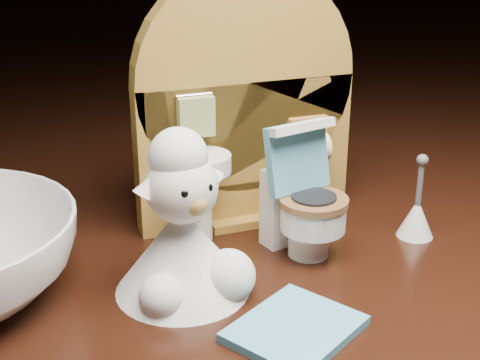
{
  "coord_description": "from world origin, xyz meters",
  "views": [
    {
      "loc": [
        -0.13,
        -0.28,
        0.17
      ],
      "look_at": [
        -0.02,
        0.02,
        0.05
      ],
      "focal_mm": 50.0,
      "sensor_mm": 36.0,
      "label": 1
    }
  ],
  "objects": [
    {
      "name": "toy_toilet",
      "position": [
        0.01,
        0.02,
        0.03
      ],
      "size": [
        0.04,
        0.05,
        0.07
      ],
      "rotation": [
        0.0,
        0.0,
        0.22
      ],
      "color": "white",
      "rests_on": "ground"
    },
    {
      "name": "plush_lamb",
      "position": [
        -0.06,
        -0.0,
        0.03
      ],
      "size": [
        0.07,
        0.07,
        0.09
      ],
      "rotation": [
        0.0,
        0.0,
        0.22
      ],
      "color": "white",
      "rests_on": "ground"
    },
    {
      "name": "bath_mat",
      "position": [
        -0.02,
        -0.06,
        0.0
      ],
      "size": [
        0.07,
        0.07,
        0.0
      ],
      "primitive_type": "cube",
      "rotation": [
        0.0,
        0.0,
        0.52
      ],
      "color": "#549FBA",
      "rests_on": "ground"
    },
    {
      "name": "toilet_brush",
      "position": [
        0.08,
        0.01,
        0.01
      ],
      "size": [
        0.02,
        0.02,
        0.05
      ],
      "color": "white",
      "rests_on": "ground"
    },
    {
      "name": "backdrop_panel",
      "position": [
        -0.0,
        0.06,
        0.07
      ],
      "size": [
        0.13,
        0.05,
        0.15
      ],
      "color": "#AA7D2F",
      "rests_on": "ground"
    }
  ]
}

